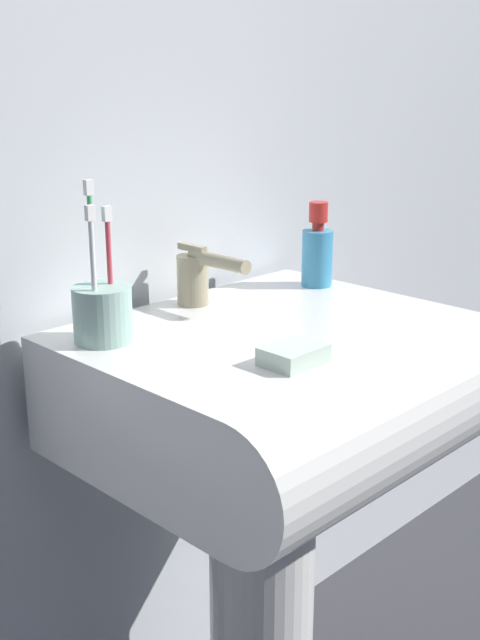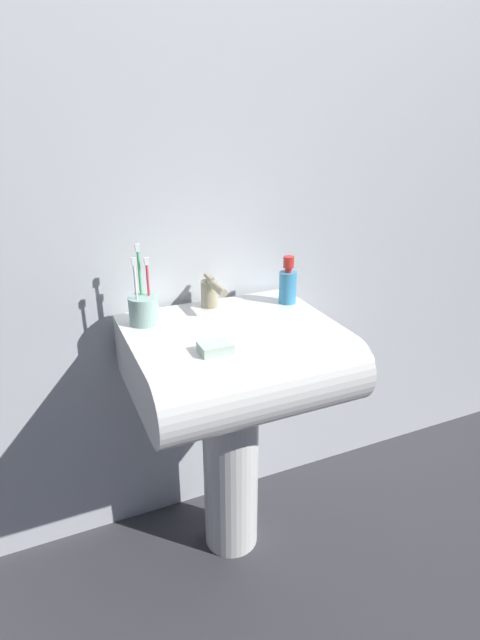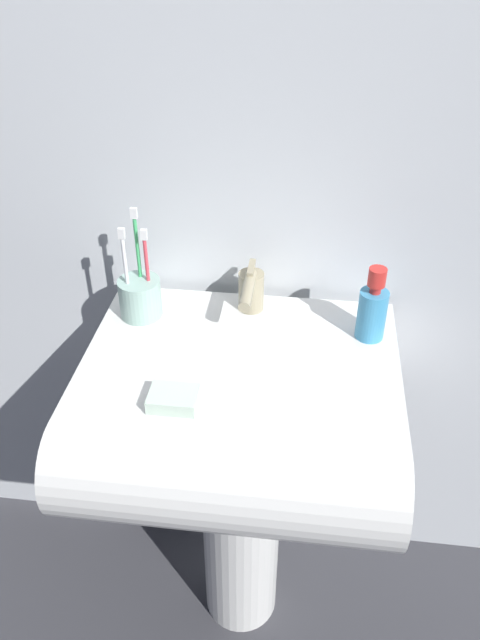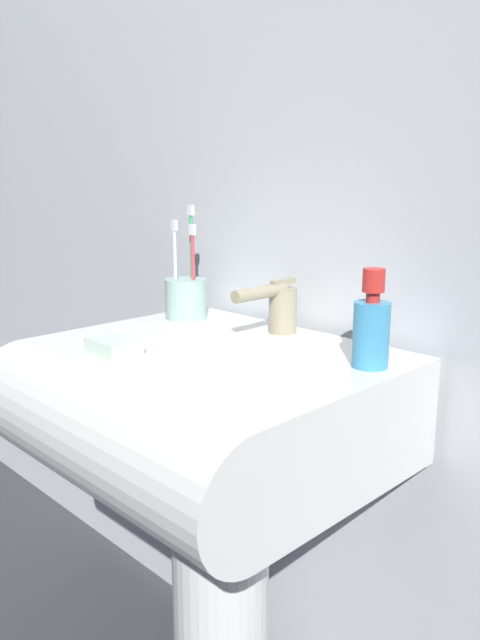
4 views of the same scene
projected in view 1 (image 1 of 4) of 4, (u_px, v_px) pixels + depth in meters
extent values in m
cube|color=silver|center=(147.00, 21.00, 1.21)|extent=(5.00, 0.05, 2.40)
cylinder|color=white|center=(262.00, 600.00, 1.31)|extent=(0.17, 0.17, 0.60)
cube|color=white|center=(264.00, 380.00, 1.20)|extent=(0.56, 0.41, 0.17)
cylinder|color=white|center=(376.00, 420.00, 1.06)|extent=(0.56, 0.17, 0.17)
cylinder|color=tan|center=(193.00, 280.00, 1.26)|extent=(0.05, 0.05, 0.08)
cylinder|color=tan|center=(218.00, 261.00, 1.21)|extent=(0.02, 0.12, 0.02)
cube|color=tan|center=(192.00, 248.00, 1.25)|extent=(0.01, 0.06, 0.01)
cylinder|color=#99BFB2|center=(103.00, 314.00, 1.09)|extent=(0.08, 0.08, 0.08)
cylinder|color=white|center=(94.00, 279.00, 1.05)|extent=(0.01, 0.01, 0.16)
cube|color=white|center=(90.00, 213.00, 1.03)|extent=(0.01, 0.01, 0.02)
cylinder|color=#D83F4C|center=(110.00, 275.00, 1.09)|extent=(0.01, 0.01, 0.15)
cube|color=white|center=(107.00, 214.00, 1.06)|extent=(0.01, 0.01, 0.02)
cylinder|color=#3FB266|center=(93.00, 263.00, 1.08)|extent=(0.01, 0.01, 0.18)
cube|color=white|center=(89.00, 187.00, 1.05)|extent=(0.01, 0.01, 0.02)
cylinder|color=#3F99CC|center=(317.00, 258.00, 1.37)|extent=(0.05, 0.05, 0.10)
cylinder|color=red|center=(318.00, 226.00, 1.35)|extent=(0.02, 0.02, 0.01)
cylinder|color=red|center=(318.00, 212.00, 1.35)|extent=(0.03, 0.03, 0.03)
cube|color=silver|center=(293.00, 355.00, 1.01)|extent=(0.08, 0.06, 0.02)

